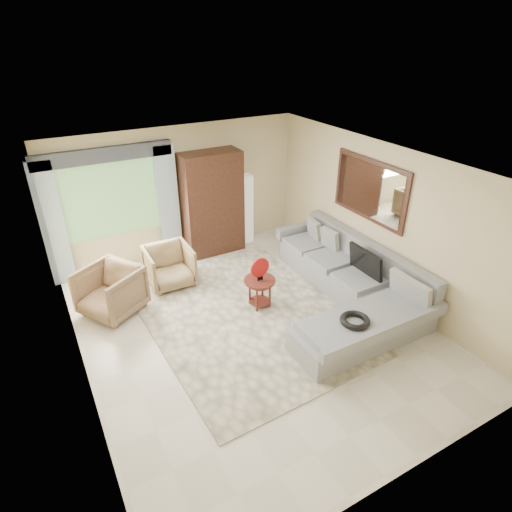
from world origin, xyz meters
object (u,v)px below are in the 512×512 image
armchair_right (170,266)px  floor_lamp (246,209)px  armchair_left (111,291)px  potted_plant (90,279)px  sectional_sofa (349,288)px  coffee_table (260,292)px  armoire (212,204)px  tv_screen (365,262)px

armchair_right → floor_lamp: size_ratio=0.54×
armchair_left → potted_plant: 0.87m
sectional_sofa → coffee_table: bearing=156.3°
potted_plant → armoire: 2.73m
floor_lamp → armchair_left: bearing=-157.9°
coffee_table → potted_plant: (-2.41, 1.88, -0.03)m
tv_screen → armchair_right: tv_screen is taller
tv_screen → armchair_left: size_ratio=0.83×
coffee_table → armchair_left: 2.44m
tv_screen → armoire: bearing=117.2°
coffee_table → armoire: armoire is taller
armchair_right → armoire: 1.66m
coffee_table → armchair_right: bearing=127.2°
armchair_right → armoire: armoire is taller
coffee_table → floor_lamp: (0.98, 2.34, 0.47)m
sectional_sofa → armchair_right: size_ratio=4.24×
tv_screen → floor_lamp: floor_lamp is taller
armoire → coffee_table: bearing=-94.4°
sectional_sofa → armchair_left: bearing=155.3°
armoire → floor_lamp: armoire is taller
coffee_table → armoire: (0.18, 2.28, 0.77)m
coffee_table → armchair_right: (-1.08, 1.42, 0.09)m
coffee_table → armchair_right: armchair_right is taller
armchair_right → floor_lamp: (2.06, 0.91, 0.38)m
tv_screen → potted_plant: size_ratio=1.50×
tv_screen → armchair_left: 4.25m
potted_plant → tv_screen: bearing=-31.7°
sectional_sofa → potted_plant: sectional_sofa is taller
tv_screen → floor_lamp: size_ratio=0.49×
sectional_sofa → tv_screen: tv_screen is taller
coffee_table → tv_screen: bearing=-21.0°
coffee_table → armchair_right: size_ratio=0.65×
floor_lamp → coffee_table: bearing=-112.7°
potted_plant → coffee_table: bearing=-38.0°
armoire → sectional_sofa: bearing=-66.9°
armchair_left → armoire: armoire is taller
armchair_right → armoire: size_ratio=0.39×
sectional_sofa → floor_lamp: (-0.43, 2.96, 0.47)m
sectional_sofa → armoire: armoire is taller
armchair_right → potted_plant: 1.41m
sectional_sofa → armoire: 3.24m
sectional_sofa → floor_lamp: bearing=98.3°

